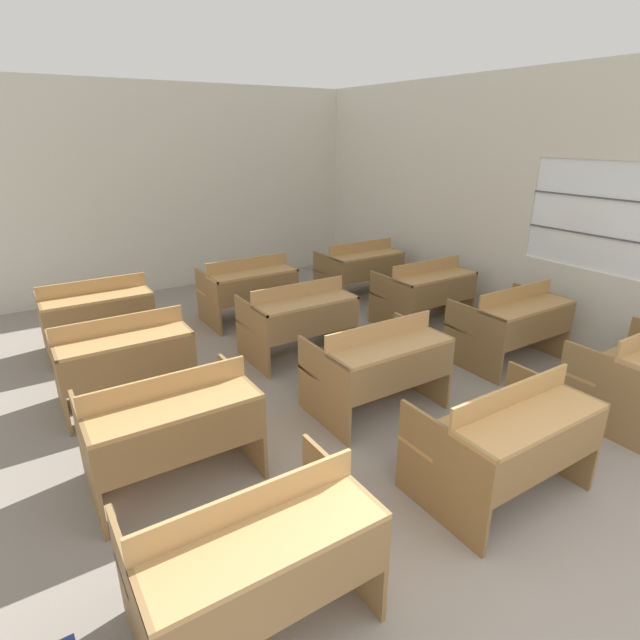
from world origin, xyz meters
TOP-DOWN VIEW (x-y plane):
  - wall_back at (0.00, 7.42)m, footprint 5.93×0.06m
  - wall_right_with_window at (2.94, 3.76)m, footprint 0.06×7.39m
  - bench_front_left at (-1.66, 1.36)m, footprint 1.12×0.78m
  - bench_front_center at (0.19, 1.35)m, footprint 1.12×0.78m
  - bench_second_left at (-1.65, 2.69)m, footprint 1.12×0.78m
  - bench_second_center at (0.17, 2.68)m, footprint 1.12×0.78m
  - bench_second_right at (2.02, 2.72)m, footprint 1.12×0.78m
  - bench_third_left at (-1.67, 4.03)m, footprint 1.12×0.78m
  - bench_third_center at (0.17, 4.06)m, footprint 1.12×0.78m
  - bench_third_right at (2.03, 4.05)m, footprint 1.12×0.78m
  - bench_back_left at (-1.66, 5.39)m, footprint 1.12×0.78m
  - bench_back_center at (0.19, 5.39)m, footprint 1.12×0.78m
  - bench_back_right at (2.02, 5.41)m, footprint 1.12×0.78m

SIDE VIEW (x-z plane):
  - bench_front_left at x=-1.66m, z-range 0.03..0.87m
  - bench_front_center at x=0.19m, z-range 0.03..0.87m
  - bench_second_left at x=-1.65m, z-range 0.03..0.87m
  - bench_second_center at x=0.17m, z-range 0.03..0.87m
  - bench_second_right at x=2.02m, z-range 0.03..0.87m
  - bench_third_left at x=-1.67m, z-range 0.03..0.87m
  - bench_third_center at x=0.17m, z-range 0.03..0.87m
  - bench_third_right at x=2.03m, z-range 0.03..0.87m
  - bench_back_left at x=-1.66m, z-range 0.03..0.87m
  - bench_back_center at x=0.19m, z-range 0.03..0.87m
  - bench_back_right at x=2.02m, z-range 0.03..0.87m
  - wall_back at x=0.00m, z-range 0.00..3.03m
  - wall_right_with_window at x=2.94m, z-range 0.00..3.03m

